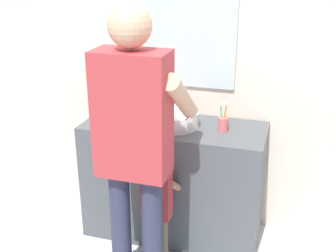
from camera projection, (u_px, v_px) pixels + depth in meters
back_wall at (186, 54)px, 3.19m from camera, size 4.40×0.10×2.70m
vanity_cabinet at (174, 180)px, 3.24m from camera, size 1.31×0.54×0.90m
sink_basin at (173, 119)px, 3.04m from camera, size 0.36×0.36×0.11m
faucet at (181, 106)px, 3.22m from camera, size 0.18×0.14×0.18m
toothbrush_cup at (223, 123)px, 2.96m from camera, size 0.07×0.07×0.21m
soap_bottle at (129, 113)px, 3.12m from camera, size 0.06×0.06×0.17m
child_toddler at (157, 200)px, 2.86m from camera, size 0.26×0.26×0.85m
adult_parent at (134, 132)px, 2.45m from camera, size 0.56×0.59×1.81m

